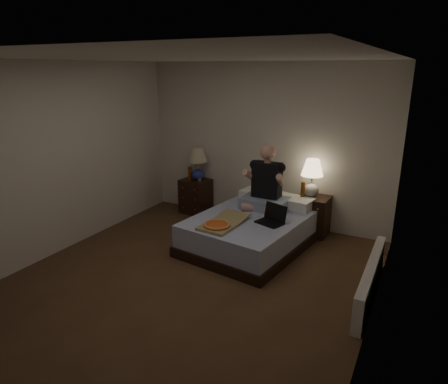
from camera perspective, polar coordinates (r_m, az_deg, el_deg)
The scene contains 18 objects.
floor at distance 4.84m, azimuth -5.07°, elevation -12.53°, with size 4.00×4.50×0.00m, color brown.
ceiling at distance 4.20m, azimuth -6.02°, elevation 18.58°, with size 4.00×4.50×0.00m, color white.
wall_back at distance 6.31m, azimuth 5.73°, elevation 6.73°, with size 4.00×2.50×0.00m, color silver.
wall_left at distance 5.67m, azimuth -22.78°, elevation 4.25°, with size 4.50×2.50×0.00m, color silver.
wall_right at distance 3.70m, azimuth 21.48°, elevation -2.05°, with size 4.50×2.50×0.00m, color silver.
bed at distance 5.60m, azimuth 3.89°, elevation -5.60°, with size 1.33×1.78×0.44m, color #5A6CB4.
nightstand_left at distance 6.88m, azimuth -4.07°, elevation -0.57°, with size 0.45×0.41×0.59m, color black.
nightstand_right at distance 6.11m, azimuth 12.55°, elevation -3.29°, with size 0.45×0.41×0.59m, color black.
lamp_left at distance 6.69m, azimuth -3.76°, elevation 4.03°, with size 0.32×0.32×0.56m, color navy, non-canonical shape.
lamp_right at distance 5.95m, azimuth 12.43°, elevation 1.96°, with size 0.32×0.32×0.56m, color #9B9A92, non-canonical shape.
water_bottle at distance 6.80m, azimuth -4.78°, elevation 2.87°, with size 0.07×0.07×0.25m, color silver.
soda_can at distance 6.69m, azimuth -3.53°, elevation 1.99°, with size 0.07×0.07×0.10m, color #BBBBB6.
beer_bottle_left at distance 6.74m, azimuth -4.90°, elevation 2.65°, with size 0.06×0.06×0.23m, color #632D0E.
beer_bottle_right at distance 5.93m, azimuth 11.20°, elevation 0.34°, with size 0.06×0.06×0.23m, color #58300C.
person at distance 5.71m, azimuth 5.98°, elevation 2.08°, with size 0.66×0.52×0.93m, color black, non-canonical shape.
laptop at distance 5.25m, azimuth 6.56°, elevation -3.26°, with size 0.34×0.28×0.24m, color black, non-canonical shape.
pizza_box at distance 5.09m, azimuth -1.04°, elevation -4.82°, with size 0.40×0.76×0.08m, color tan, non-canonical shape.
radiator at distance 4.71m, azimuth 20.17°, elevation -11.69°, with size 0.10×1.60×0.40m, color white.
Camera 1 is at (2.30, -3.51, 2.40)m, focal length 32.00 mm.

